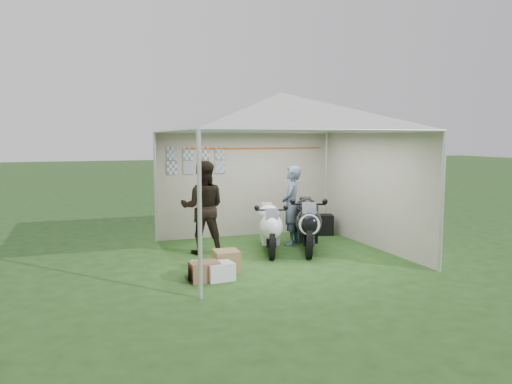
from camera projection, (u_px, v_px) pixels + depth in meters
ground at (280, 254)px, 9.36m from camera, size 80.00×80.00×0.00m
canopy_tent at (280, 116)px, 9.11m from camera, size 5.66×5.66×3.00m
motorcycle_white at (270, 226)px, 9.49m from camera, size 0.81×1.83×0.93m
motorcycle_black at (307, 222)px, 9.58m from camera, size 1.06×1.99×1.03m
paddock_stand at (305, 234)px, 10.58m from camera, size 0.49×0.40×0.31m
person_dark_jacket at (203, 207)px, 9.39m from camera, size 1.00×0.87×1.76m
person_blue_jacket at (292, 206)px, 10.13m from camera, size 0.65×0.71×1.62m
equipment_box at (323, 225)px, 11.26m from camera, size 0.55×0.49×0.45m
crate_0 at (220, 271)px, 7.68m from camera, size 0.44×0.36×0.27m
crate_1 at (226, 261)px, 8.15m from camera, size 0.41×0.41×0.35m
crate_2 at (200, 269)px, 7.89m from camera, size 0.38×0.35×0.23m
crate_3 at (205, 271)px, 7.63m from camera, size 0.46×0.34×0.29m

